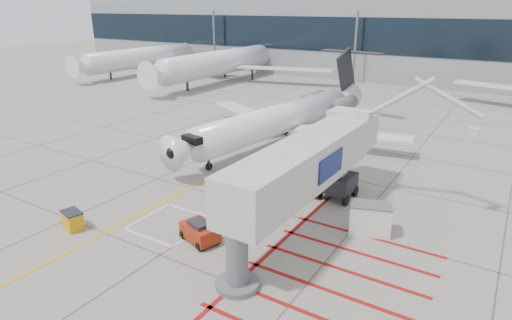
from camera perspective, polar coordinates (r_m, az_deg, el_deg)
The scene contains 13 objects.
ground_plane at distance 27.24m, azimuth -6.76°, elevation -8.64°, with size 260.00×260.00×0.00m, color gray.
regional_jet at distance 39.84m, azimuth 1.17°, elevation 7.06°, with size 24.69×31.13×8.16m, color white, non-canonical shape.
jet_bridge at distance 24.85m, azimuth 5.96°, elevation -1.98°, with size 8.86×18.70×7.48m, color beige, non-canonical shape.
pushback_tug at distance 25.28m, azimuth -7.47°, elevation -9.35°, with size 2.30×1.44×1.34m, color #99260E, non-canonical shape.
spill_bin at distance 28.72m, azimuth -23.26°, elevation -7.35°, with size 1.35×0.90×1.17m, color orange, non-canonical shape.
baggage_cart at distance 31.20m, azimuth 6.73°, elevation -3.56°, with size 1.89×1.19×1.19m, color #545559, non-canonical shape.
ground_power_unit at distance 26.70m, azimuth 14.95°, elevation -7.55°, with size 2.40×1.40×1.90m, color white, non-canonical shape.
cone_nose at distance 32.42m, azimuth 0.24°, elevation -3.16°, with size 0.35×0.35×0.49m, color #FF4B0D.
cone_side at distance 31.05m, azimuth 0.57°, elevation -4.29°, with size 0.32×0.32×0.44m, color #E95F0C.
terminal_building at distance 88.83m, azimuth 29.36°, elevation 13.67°, with size 180.00×28.00×14.00m, color gray.
terminal_glass_band at distance 74.77m, azimuth 28.73°, elevation 13.82°, with size 180.00×0.10×6.00m, color black.
bg_aircraft_a at distance 91.60m, azimuth -13.59°, elevation 14.88°, with size 34.00×37.77×11.33m, color silver, non-canonical shape.
bg_aircraft_b at distance 79.12m, azimuth -3.31°, elevation 15.04°, with size 37.21×41.34×12.40m, color silver, non-canonical shape.
Camera 1 is at (15.24, -18.47, 12.99)m, focal length 30.00 mm.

